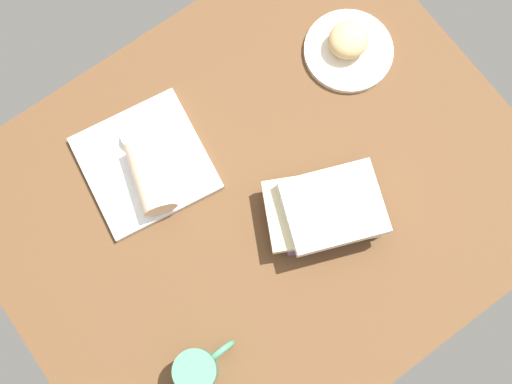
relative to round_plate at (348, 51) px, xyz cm
name	(u,v)px	position (x,y,z in cm)	size (l,w,h in cm)	color
dining_table	(261,199)	(34.58, 15.02, -2.70)	(110.00, 90.00, 4.00)	brown
round_plate	(348,51)	(0.00, 0.00, 0.00)	(19.49, 19.49, 1.40)	silver
scone_pastry	(348,40)	(-0.03, -0.88, 3.60)	(8.76, 8.45, 5.81)	tan
square_plate	(145,163)	(50.00, -4.75, 0.10)	(24.52, 24.52, 1.60)	white
sauce_cup	(133,137)	(48.99, -10.17, 2.09)	(4.93, 4.93, 2.20)	silver
breakfast_wrap	(150,176)	(50.81, -0.41, 4.37)	(6.93, 6.93, 14.81)	beige
book_stack	(327,210)	(26.28, 26.02, 4.08)	(26.00, 23.18, 9.32)	#6B4C7A
coffee_mug	(198,369)	(64.42, 35.89, 4.00)	(12.98, 8.10, 9.19)	#4C8C6B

